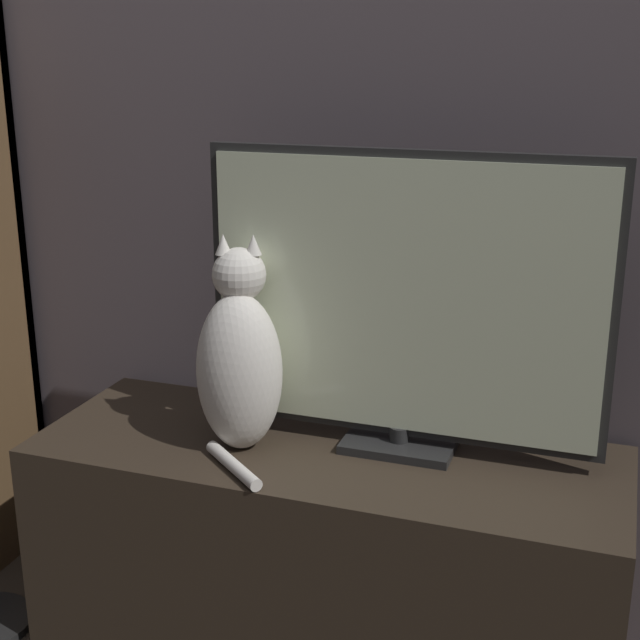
# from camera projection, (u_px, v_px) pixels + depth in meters

# --- Properties ---
(wall_back) EXTENTS (4.80, 0.05, 2.60)m
(wall_back) POSITION_uv_depth(u_px,v_px,m) (367.00, 88.00, 2.04)
(wall_back) COLOR #564C51
(wall_back) RESTS_ON ground_plane
(tv_stand) EXTENTS (1.33, 0.49, 0.52)m
(tv_stand) POSITION_uv_depth(u_px,v_px,m) (325.00, 551.00, 2.08)
(tv_stand) COLOR #33281E
(tv_stand) RESTS_ON ground_plane
(tv) EXTENTS (0.89, 0.15, 0.67)m
(tv) POSITION_uv_depth(u_px,v_px,m) (403.00, 304.00, 1.91)
(tv) COLOR black
(tv) RESTS_ON tv_stand
(cat) EXTENTS (0.24, 0.31, 0.48)m
(cat) POSITION_uv_depth(u_px,v_px,m) (240.00, 361.00, 1.96)
(cat) COLOR silver
(cat) RESTS_ON tv_stand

